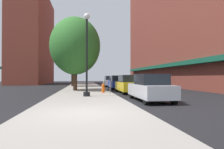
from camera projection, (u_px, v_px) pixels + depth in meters
name	position (u px, v px, depth m)	size (l,w,h in m)	color
ground_plane	(115.00, 88.00, 25.81)	(90.00, 90.00, 0.00)	black
sidewalk_slab	(84.00, 87.00, 26.23)	(4.80, 50.00, 0.12)	gray
building_far_background	(34.00, 39.00, 42.59)	(6.80, 18.00, 19.57)	brown
lamppost	(87.00, 53.00, 13.77)	(0.48, 0.48, 5.90)	black
fire_hydrant	(103.00, 88.00, 16.79)	(0.33, 0.26, 0.79)	#E05614
parking_meter_near	(110.00, 84.00, 15.64)	(0.14, 0.09, 1.31)	slate
tree_near	(75.00, 46.00, 19.97)	(5.14, 5.14, 7.52)	#422D1E
tree_mid	(73.00, 56.00, 28.69)	(4.65, 4.65, 7.10)	#422D1E
tree_far	(75.00, 61.00, 35.94)	(3.63, 3.63, 6.50)	#4C3823
car_silver	(150.00, 88.00, 11.93)	(1.80, 4.30, 1.66)	black
car_yellow	(129.00, 84.00, 17.72)	(1.80, 4.30, 1.66)	black
car_blue	(117.00, 82.00, 23.82)	(1.80, 4.30, 1.66)	black
car_white	(110.00, 81.00, 30.18)	(1.80, 4.30, 1.66)	black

